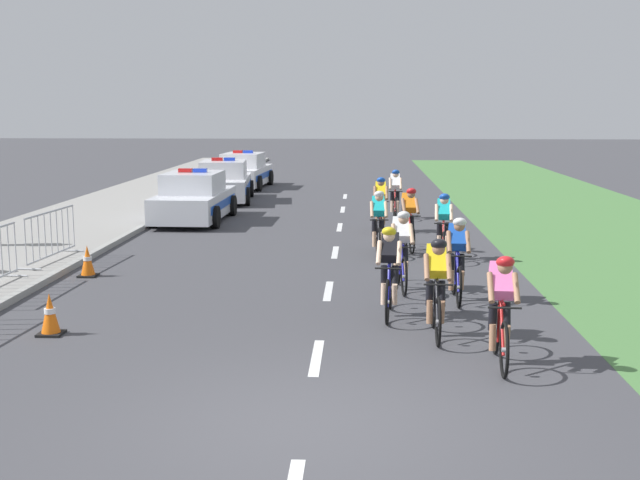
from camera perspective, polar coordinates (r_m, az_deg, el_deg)
ground_plane at (r=8.74m, az=-1.11°, el=-13.16°), size 160.00×160.00×0.00m
sidewalk_slab at (r=23.75m, az=-17.29°, el=1.03°), size 4.37×60.00×0.12m
kerb_edge at (r=23.11m, az=-12.39°, el=1.03°), size 0.16×60.00×0.13m
grass_verge at (r=23.33m, az=19.90°, el=0.61°), size 7.00×60.00×0.01m
lane_markings_centre at (r=18.72m, az=1.10°, el=-0.89°), size 0.14×25.60×0.01m
cyclist_lead at (r=10.67m, az=12.85°, el=-4.75°), size 0.43×1.72×1.56m
cyclist_second at (r=11.82m, az=8.35°, el=-3.23°), size 0.42×1.72×1.56m
cyclist_third at (r=12.87m, az=5.00°, el=-2.12°), size 0.44×1.72×1.56m
cyclist_fourth at (r=14.05m, az=9.81°, el=-1.25°), size 0.42×1.72×1.56m
cyclist_fifth at (r=14.77m, az=5.85°, el=-0.64°), size 0.44×1.72×1.56m
cyclist_sixth at (r=17.86m, az=8.84°, el=1.05°), size 0.44×1.72×1.56m
cyclist_seventh at (r=18.26m, az=4.21°, el=1.32°), size 0.42×1.72×1.56m
cyclist_eighth at (r=18.95m, az=6.40°, el=1.58°), size 0.45×1.72×1.56m
cyclist_ninth at (r=21.79m, az=4.36°, el=2.64°), size 0.42×1.72×1.56m
cyclist_tenth at (r=24.47m, az=5.41°, el=3.37°), size 0.42×1.72×1.56m
police_car_nearest at (r=24.05m, az=-9.01°, el=2.93°), size 2.06×4.43×1.59m
police_car_second at (r=29.18m, az=-6.90°, el=4.11°), size 2.28×4.54×1.59m
police_car_third at (r=34.05m, az=-5.49°, el=4.89°), size 2.19×4.50×1.59m
crowd_barrier_rear at (r=17.99m, az=-18.72°, el=0.27°), size 0.64×2.32×1.07m
traffic_cone_near at (r=12.59m, az=-18.79°, el=-5.09°), size 0.36×0.36×0.64m
traffic_cone_mid at (r=16.67m, az=-16.33°, el=-1.48°), size 0.36×0.36×0.64m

